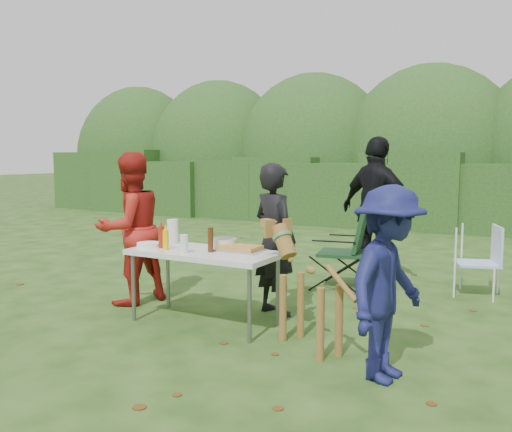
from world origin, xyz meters
The scene contains 20 objects.
ground centered at (0.00, 0.00, 0.00)m, with size 80.00×80.00×0.00m, color #1E4211.
hedge_row centered at (0.00, 8.00, 0.85)m, with size 22.00×1.40×1.70m, color #23471C.
shrub_backdrop centered at (0.00, 9.60, 1.60)m, with size 20.00×2.60×3.20m, color #3D6628.
folding_table centered at (-0.13, -0.28, 0.69)m, with size 1.50×0.70×0.74m.
person_cook centered at (0.33, 0.36, 0.80)m, with size 0.58×0.38×1.60m, color black.
person_red_jacket centered at (-1.29, -0.05, 0.86)m, with size 0.83×0.65×1.72m, color #AD1E17.
person_black_puffy centered at (0.81, 2.41, 0.97)m, with size 1.13×0.47×1.93m, color black.
child centered at (1.85, -0.74, 0.73)m, with size 0.95×0.54×1.47m, color #15194F.
dog centered at (1.08, -0.42, 0.53)m, with size 1.11×0.44×1.06m, color olive, non-canonical shape.
camping_chair centered at (0.56, 1.77, 0.51)m, with size 0.64×0.64×1.02m, color #193B1E, non-canonical shape.
lawn_chair centered at (2.11, 2.21, 0.43)m, with size 0.51×0.51×0.86m, color #699AE7, non-canonical shape.
food_tray centered at (0.20, -0.13, 0.75)m, with size 0.45×0.30×0.02m, color #B7B7BA.
focaccia_bread centered at (0.20, -0.13, 0.78)m, with size 0.40×0.26×0.04m, color #C58E3E.
mustard_bottle centered at (-0.48, -0.43, 0.84)m, with size 0.06×0.06×0.20m, color #FFC705.
ketchup_bottle centered at (-0.60, -0.35, 0.85)m, with size 0.06×0.06×0.22m, color maroon.
beer_bottle centered at (-0.03, -0.31, 0.86)m, with size 0.06×0.06×0.24m, color #47230F.
paper_towel_roll centered at (-0.66, -0.09, 0.87)m, with size 0.12×0.12×0.26m, color white.
cup_stack centered at (-0.21, -0.49, 0.83)m, with size 0.08×0.08×0.18m, color white.
pasta_bowl centered at (-0.03, -0.06, 0.79)m, with size 0.26×0.26×0.10m, color silver.
plate_stack centered at (-0.73, -0.40, 0.77)m, with size 0.24×0.24×0.05m, color white.
Camera 1 is at (2.90, -4.65, 1.68)m, focal length 38.00 mm.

